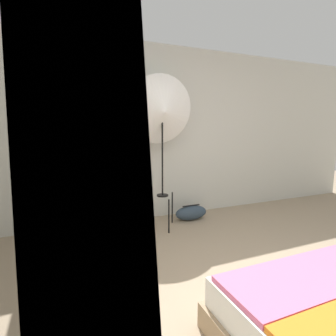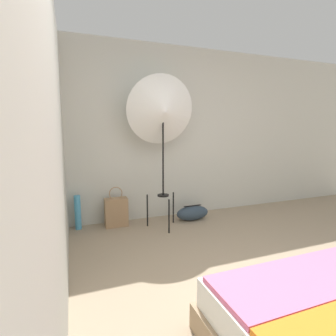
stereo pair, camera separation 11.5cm
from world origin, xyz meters
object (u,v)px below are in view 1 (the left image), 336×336
at_px(photo_umbrella, 162,112).
at_px(paper_roll, 76,214).
at_px(tote_bag, 115,212).
at_px(duffel_bag, 191,213).

distance_m(photo_umbrella, paper_roll, 1.80).
xyz_separation_m(tote_bag, paper_roll, (-0.51, 0.07, 0.03)).
bearing_deg(photo_umbrella, paper_roll, 163.01).
height_order(photo_umbrella, paper_roll, photo_umbrella).
xyz_separation_m(duffel_bag, paper_roll, (-1.64, 0.22, 0.13)).
height_order(duffel_bag, paper_roll, paper_roll).
relative_size(photo_umbrella, paper_roll, 4.42).
bearing_deg(tote_bag, photo_umbrella, -23.96).
relative_size(tote_bag, duffel_bag, 1.12).
bearing_deg(paper_roll, duffel_bag, -7.71).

